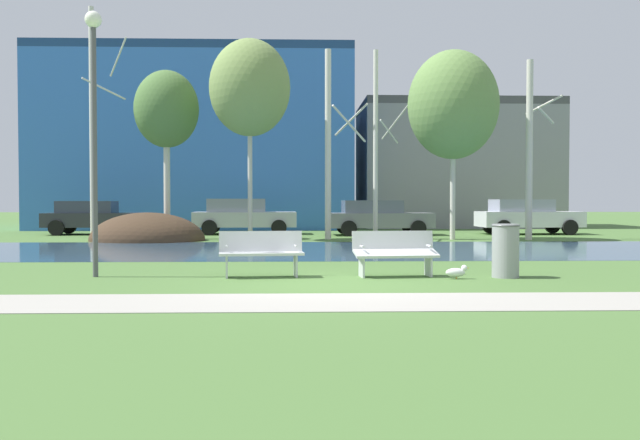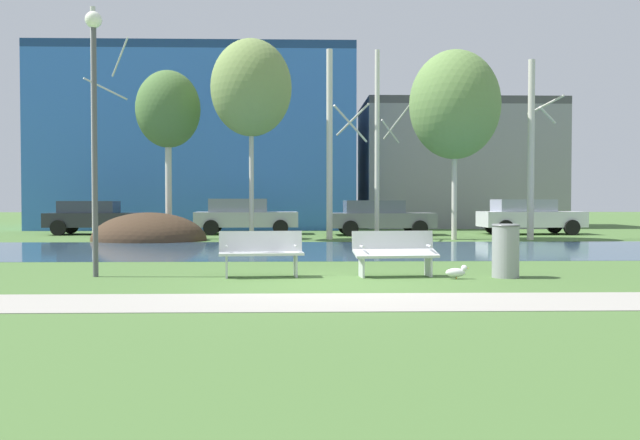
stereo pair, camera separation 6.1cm
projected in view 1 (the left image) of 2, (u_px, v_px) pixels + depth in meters
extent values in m
plane|color=#476B33|center=(316.00, 246.00, 22.34)|extent=(120.00, 120.00, 0.00)
cube|color=#9E998E|center=(339.00, 302.00, 10.17)|extent=(60.00, 1.81, 0.01)
cube|color=#33516B|center=(318.00, 250.00, 20.69)|extent=(80.00, 7.70, 0.01)
ellipsoid|color=#423021|center=(148.00, 241.00, 25.38)|extent=(4.12, 3.43, 2.03)
cube|color=silver|center=(261.00, 254.00, 13.40)|extent=(1.64, 0.64, 0.05)
cube|color=silver|center=(261.00, 241.00, 13.68)|extent=(1.60, 0.24, 0.40)
cube|color=silver|center=(227.00, 266.00, 13.38)|extent=(0.08, 0.43, 0.45)
cube|color=silver|center=(296.00, 265.00, 13.56)|extent=(0.08, 0.43, 0.45)
cylinder|color=silver|center=(227.00, 247.00, 13.33)|extent=(0.07, 0.28, 0.04)
cylinder|color=silver|center=(296.00, 246.00, 13.51)|extent=(0.07, 0.28, 0.04)
cube|color=silver|center=(396.00, 253.00, 13.49)|extent=(1.64, 0.64, 0.15)
cube|color=silver|center=(393.00, 241.00, 13.76)|extent=(1.60, 0.24, 0.40)
cube|color=silver|center=(362.00, 265.00, 13.47)|extent=(0.08, 0.43, 0.45)
cube|color=silver|center=(428.00, 265.00, 13.64)|extent=(0.08, 0.43, 0.45)
cylinder|color=silver|center=(362.00, 246.00, 13.42)|extent=(0.07, 0.28, 0.04)
cylinder|color=silver|center=(429.00, 246.00, 13.59)|extent=(0.07, 0.28, 0.04)
cylinder|color=gray|center=(505.00, 251.00, 13.41)|extent=(0.51, 0.51, 1.01)
torus|color=#545557|center=(506.00, 226.00, 13.40)|extent=(0.53, 0.53, 0.04)
ellipsoid|color=white|center=(455.00, 273.00, 13.16)|extent=(0.37, 0.16, 0.16)
sphere|color=white|center=(464.00, 268.00, 13.16)|extent=(0.12, 0.12, 0.12)
cone|color=gold|center=(468.00, 268.00, 13.17)|extent=(0.06, 0.04, 0.04)
cylinder|color=gold|center=(457.00, 276.00, 13.13)|extent=(0.01, 0.01, 0.10)
cylinder|color=gold|center=(456.00, 276.00, 13.20)|extent=(0.01, 0.01, 0.10)
cylinder|color=#4C4C51|center=(95.00, 153.00, 13.44)|extent=(0.10, 0.10, 4.74)
sphere|color=white|center=(93.00, 19.00, 13.37)|extent=(0.32, 0.32, 0.32)
cylinder|color=beige|center=(92.00, 123.00, 26.16)|extent=(0.19, 0.19, 8.60)
cylinder|color=beige|center=(118.00, 57.00, 26.69)|extent=(1.00, 1.42, 1.25)
cylinder|color=beige|center=(104.00, 89.00, 25.50)|extent=(1.29, 1.25, 0.64)
cylinder|color=beige|center=(167.00, 156.00, 26.42)|extent=(0.24, 0.24, 6.23)
ellipsoid|color=#4C7038|center=(166.00, 109.00, 26.37)|extent=(2.40, 2.40, 2.88)
cylinder|color=#BCB7A8|center=(250.00, 143.00, 25.55)|extent=(0.17, 0.17, 7.07)
ellipsoid|color=olive|center=(250.00, 88.00, 25.49)|extent=(2.93, 2.93, 3.51)
cylinder|color=beige|center=(328.00, 145.00, 26.09)|extent=(0.23, 0.23, 7.01)
cylinder|color=beige|center=(351.00, 120.00, 26.70)|extent=(1.17, 1.66, 1.08)
cylinder|color=beige|center=(349.00, 124.00, 25.35)|extent=(1.34, 1.30, 1.23)
cylinder|color=beige|center=(376.00, 145.00, 26.32)|extent=(0.18, 0.18, 7.04)
cylinder|color=beige|center=(397.00, 120.00, 26.91)|extent=(1.01, 1.43, 1.36)
cylinder|color=beige|center=(389.00, 132.00, 25.86)|extent=(0.80, 0.78, 0.82)
cylinder|color=beige|center=(453.00, 153.00, 25.94)|extent=(0.19, 0.19, 6.35)
ellipsoid|color=#668947|center=(453.00, 105.00, 25.89)|extent=(3.33, 3.33, 3.99)
cylinder|color=beige|center=(529.00, 150.00, 25.75)|extent=(0.24, 0.24, 6.56)
cylinder|color=beige|center=(544.00, 105.00, 26.19)|extent=(0.97, 1.37, 0.60)
cylinder|color=beige|center=(546.00, 115.00, 25.28)|extent=(0.92, 0.90, 0.54)
cube|color=#282B30|center=(95.00, 220.00, 29.81)|extent=(4.15, 1.94, 0.59)
cube|color=#2F3648|center=(87.00, 207.00, 29.77)|extent=(2.34, 1.66, 0.50)
cylinder|color=black|center=(132.00, 226.00, 30.80)|extent=(0.65, 0.24, 0.64)
cylinder|color=black|center=(123.00, 228.00, 29.03)|extent=(0.65, 0.24, 0.64)
cylinder|color=black|center=(69.00, 226.00, 30.61)|extent=(0.65, 0.24, 0.64)
cylinder|color=black|center=(56.00, 228.00, 28.84)|extent=(0.65, 0.24, 0.64)
cube|color=#B2B5BC|center=(245.00, 219.00, 30.09)|extent=(4.40, 2.06, 0.63)
cube|color=gray|center=(237.00, 205.00, 30.05)|extent=(2.49, 1.76, 0.56)
cylinder|color=black|center=(278.00, 226.00, 31.15)|extent=(0.65, 0.24, 0.64)
cylinder|color=black|center=(279.00, 227.00, 29.26)|extent=(0.65, 0.24, 0.64)
cylinder|color=black|center=(213.00, 226.00, 30.94)|extent=(0.65, 0.24, 0.64)
cylinder|color=black|center=(209.00, 228.00, 29.06)|extent=(0.65, 0.24, 0.64)
cube|color=slate|center=(380.00, 220.00, 29.30)|extent=(4.33, 2.00, 0.60)
cube|color=slate|center=(372.00, 207.00, 29.26)|extent=(2.45, 1.70, 0.52)
cylinder|color=black|center=(409.00, 226.00, 30.32)|extent=(0.65, 0.24, 0.64)
cylinder|color=black|center=(418.00, 228.00, 28.49)|extent=(0.65, 0.24, 0.64)
cylinder|color=black|center=(344.00, 227.00, 30.12)|extent=(0.65, 0.24, 0.64)
cylinder|color=black|center=(349.00, 228.00, 28.29)|extent=(0.65, 0.24, 0.64)
cube|color=silver|center=(529.00, 219.00, 30.01)|extent=(4.31, 1.98, 0.65)
cube|color=#949AAC|center=(521.00, 205.00, 29.97)|extent=(2.44, 1.69, 0.51)
cylinder|color=black|center=(552.00, 226.00, 31.03)|extent=(0.65, 0.24, 0.64)
cylinder|color=black|center=(570.00, 227.00, 29.22)|extent=(0.65, 0.24, 0.64)
cylinder|color=black|center=(490.00, 226.00, 30.83)|extent=(0.65, 0.24, 0.64)
cylinder|color=black|center=(504.00, 228.00, 29.02)|extent=(0.65, 0.24, 0.64)
cube|color=#3870C6|center=(202.00, 147.00, 38.05)|extent=(15.71, 9.85, 8.59)
cube|color=navy|center=(202.00, 63.00, 37.92)|extent=(15.71, 9.85, 0.40)
cube|color=gray|center=(454.00, 169.00, 38.66)|extent=(10.16, 6.83, 6.26)
cube|color=#48484B|center=(454.00, 108.00, 38.56)|extent=(10.16, 6.83, 0.40)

